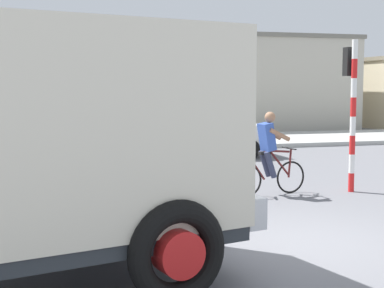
{
  "coord_description": "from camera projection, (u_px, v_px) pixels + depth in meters",
  "views": [
    {
      "loc": [
        -3.51,
        -7.41,
        2.24
      ],
      "look_at": [
        -0.73,
        2.5,
        1.2
      ],
      "focal_mm": 53.87,
      "sensor_mm": 36.0,
      "label": 1
    }
  ],
  "objects": [
    {
      "name": "ground_plane",
      "position": [
        288.0,
        242.0,
        8.27
      ],
      "size": [
        120.0,
        120.0,
        0.0
      ],
      "primitive_type": "plane",
      "color": "slate"
    },
    {
      "name": "sidewalk_far",
      "position": [
        127.0,
        143.0,
        21.78
      ],
      "size": [
        80.0,
        5.0,
        0.16
      ],
      "primitive_type": "cube",
      "color": "#ADADA8",
      "rests_on": "ground"
    },
    {
      "name": "cyclist",
      "position": [
        269.0,
        154.0,
        11.75
      ],
      "size": [
        1.71,
        0.54,
        1.72
      ],
      "color": "black",
      "rests_on": "ground"
    },
    {
      "name": "traffic_light_pole",
      "position": [
        352.0,
        94.0,
        12.11
      ],
      "size": [
        0.24,
        0.43,
        3.2
      ],
      "color": "red",
      "rests_on": "ground"
    },
    {
      "name": "car_red_near",
      "position": [
        77.0,
        134.0,
        17.03
      ],
      "size": [
        4.3,
        2.64,
        1.6
      ],
      "color": "white",
      "rests_on": "ground"
    },
    {
      "name": "car_white_mid",
      "position": [
        205.0,
        131.0,
        18.05
      ],
      "size": [
        4.03,
        1.94,
        1.6
      ],
      "color": "white",
      "rests_on": "ground"
    },
    {
      "name": "building_mid_block",
      "position": [
        51.0,
        78.0,
        27.74
      ],
      "size": [
        8.19,
        6.4,
        5.25
      ],
      "color": "#D1B284",
      "rests_on": "ground"
    },
    {
      "name": "building_corner_right",
      "position": [
        251.0,
        84.0,
        30.02
      ],
      "size": [
        9.22,
        6.9,
        4.7
      ],
      "color": "#B2AD9E",
      "rests_on": "ground"
    }
  ]
}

